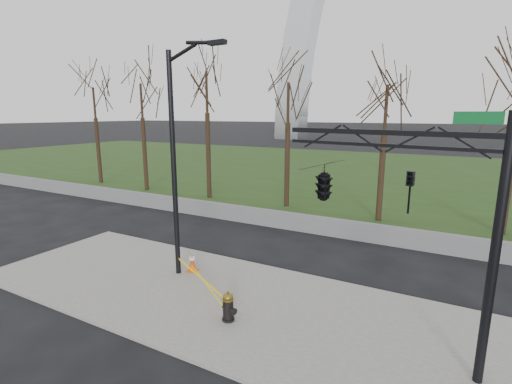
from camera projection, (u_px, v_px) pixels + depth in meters
The scene contains 10 objects.
ground at pixel (225, 300), 12.05m from camera, with size 500.00×500.00×0.00m, color black.
sidewalk at pixel (225, 299), 12.04m from camera, with size 18.00×6.00×0.10m, color slate.
grass_strip at pixel (387, 173), 37.83m from camera, with size 120.00×40.00×0.06m, color #213814.
guardrail at pixel (311, 224), 18.84m from camera, with size 60.00×0.30×0.90m, color #59595B.
tree_row at pixel (385, 138), 20.20m from camera, with size 51.18×4.00×9.23m.
fire_hydrant at pixel (228, 307), 10.63m from camera, with size 0.56×0.36×0.89m.
traffic_cone at pixel (192, 262), 13.99m from camera, with size 0.43×0.43×0.72m.
street_light at pixel (178, 150), 12.87m from camera, with size 2.39×0.28×8.21m.
traffic_signal_mast at pixel (351, 185), 9.44m from camera, with size 5.03×2.54×6.00m.
caution_tape at pixel (204, 282), 12.28m from camera, with size 3.41×2.23×0.45m.
Camera 1 is at (6.18, -9.24, 5.93)m, focal length 26.12 mm.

